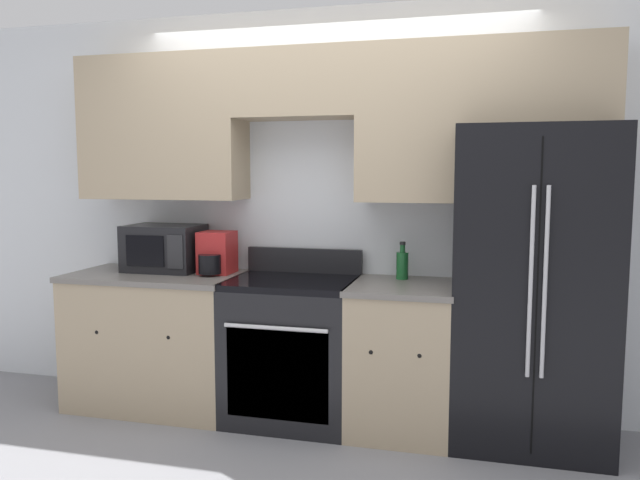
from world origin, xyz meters
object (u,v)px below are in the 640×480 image
Objects in this scene: refrigerator at (531,286)px; bottle at (402,264)px; microwave at (164,248)px; oven_range at (292,349)px.

bottle is at bearing 171.92° from refrigerator.
microwave is (-2.34, 0.04, 0.14)m from refrigerator.
refrigerator is (1.41, 0.07, 0.45)m from oven_range.
microwave reaches higher than bottle.
refrigerator is at bearing 2.97° from oven_range.
oven_range is at bearing -6.86° from microwave.
refrigerator is 2.35m from microwave.
oven_range is 0.87m from bottle.
refrigerator is at bearing -8.08° from bottle.
microwave reaches higher than oven_range.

